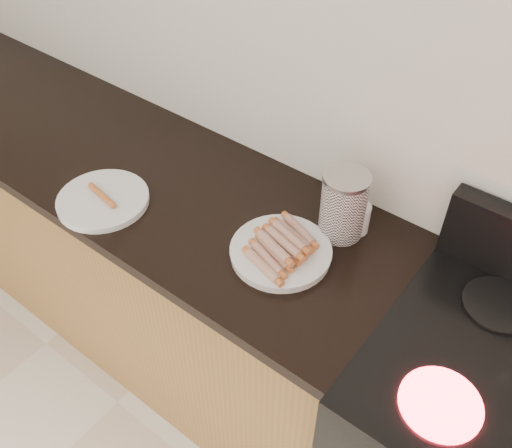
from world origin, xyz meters
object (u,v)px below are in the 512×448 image
Objects in this scene: main_plate at (281,253)px; canister at (343,205)px; side_plate at (103,200)px; mug at (357,218)px.

canister is at bearing 66.50° from main_plate.
main_plate is 0.57m from side_plate.
mug is at bearing 29.02° from side_plate.
mug is (0.66, 0.37, 0.03)m from side_plate.
canister reaches higher than main_plate.
canister is at bearing 27.78° from side_plate.
side_plate reaches higher than main_plate.
main_plate is at bearing 15.38° from side_plate.
mug is (0.11, 0.21, 0.04)m from main_plate.
side_plate is 3.10× the size of mug.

